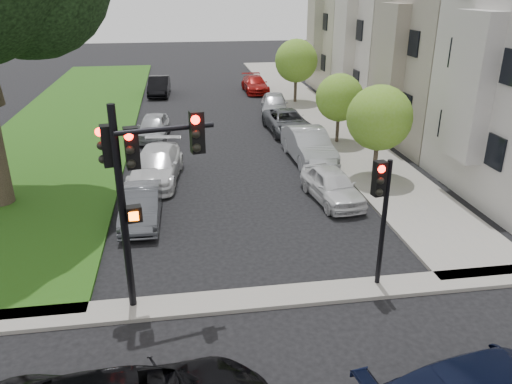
{
  "coord_description": "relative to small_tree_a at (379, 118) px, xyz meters",
  "views": [
    {
      "loc": [
        -2.25,
        -9.45,
        8.11
      ],
      "look_at": [
        0.0,
        5.0,
        2.0
      ],
      "focal_mm": 35.0,
      "sensor_mm": 36.0,
      "label": 1
    }
  ],
  "objects": [
    {
      "name": "ground",
      "position": [
        -6.2,
        -10.42,
        -2.81
      ],
      "size": [
        140.0,
        140.0,
        0.0
      ],
      "primitive_type": "plane",
      "color": "black",
      "rests_on": "ground"
    },
    {
      "name": "grass_strip",
      "position": [
        -15.2,
        13.58,
        -2.75
      ],
      "size": [
        8.0,
        44.0,
        0.12
      ],
      "primitive_type": "cube",
      "color": "#235115",
      "rests_on": "ground"
    },
    {
      "name": "sidewalk_right",
      "position": [
        0.55,
        13.58,
        -2.75
      ],
      "size": [
        3.5,
        44.0,
        0.12
      ],
      "primitive_type": "cube",
      "color": "gray",
      "rests_on": "ground"
    },
    {
      "name": "sidewalk_cross",
      "position": [
        -6.2,
        -8.42,
        -2.75
      ],
      "size": [
        60.0,
        1.0,
        0.12
      ],
      "primitive_type": "cube",
      "color": "gray",
      "rests_on": "ground"
    },
    {
      "name": "house_b",
      "position": [
        6.25,
        5.08,
        4.12
      ],
      "size": [
        7.7,
        7.55,
        15.97
      ],
      "color": "gray",
      "rests_on": "ground"
    },
    {
      "name": "house_c",
      "position": [
        6.25,
        12.58,
        4.12
      ],
      "size": [
        7.7,
        7.55,
        15.97
      ],
      "color": "beige",
      "rests_on": "ground"
    },
    {
      "name": "house_d",
      "position": [
        6.25,
        20.08,
        4.12
      ],
      "size": [
        7.7,
        7.55,
        15.97
      ],
      "color": "gray",
      "rests_on": "ground"
    },
    {
      "name": "small_tree_a",
      "position": [
        0.0,
        0.0,
        0.0
      ],
      "size": [
        2.82,
        2.82,
        4.23
      ],
      "color": "black",
      "rests_on": "ground"
    },
    {
      "name": "small_tree_b",
      "position": [
        0.0,
        5.52,
        -0.28
      ],
      "size": [
        2.54,
        2.54,
        3.81
      ],
      "color": "black",
      "rests_on": "ground"
    },
    {
      "name": "small_tree_c",
      "position": [
        0.0,
        15.71,
        0.23
      ],
      "size": [
        3.05,
        3.05,
        4.58
      ],
      "color": "black",
      "rests_on": "ground"
    },
    {
      "name": "traffic_signal_main",
      "position": [
        -9.56,
        -8.18,
        1.04
      ],
      "size": [
        2.73,
        0.75,
        5.58
      ],
      "color": "black",
      "rests_on": "ground"
    },
    {
      "name": "traffic_signal_secondary",
      "position": [
        -3.21,
        -8.22,
        -0.12
      ],
      "size": [
        0.51,
        0.41,
        3.86
      ],
      "color": "black",
      "rests_on": "ground"
    },
    {
      "name": "car_parked_0",
      "position": [
        -2.58,
        -2.02,
        -2.15
      ],
      "size": [
        2.01,
        4.04,
        1.32
      ],
      "primitive_type": "imported",
      "rotation": [
        0.0,
        0.0,
        0.12
      ],
      "color": "silver",
      "rests_on": "ground"
    },
    {
      "name": "car_parked_1",
      "position": [
        -2.28,
        2.93,
        -2.02
      ],
      "size": [
        1.87,
        4.88,
        1.59
      ],
      "primitive_type": "imported",
      "rotation": [
        0.0,
        0.0,
        0.04
      ],
      "color": "#999BA0",
      "rests_on": "ground"
    },
    {
      "name": "car_parked_2",
      "position": [
        -2.25,
        8.08,
        -2.16
      ],
      "size": [
        2.41,
        4.8,
        1.3
      ],
      "primitive_type": "imported",
      "rotation": [
        0.0,
        0.0,
        0.05
      ],
      "color": "#3F4247",
      "rests_on": "ground"
    },
    {
      "name": "car_parked_3",
      "position": [
        -2.2,
        12.4,
        -2.08
      ],
      "size": [
        2.39,
        4.53,
        1.47
      ],
      "primitive_type": "imported",
      "rotation": [
        0.0,
        0.0,
        -0.16
      ],
      "color": "#999BA0",
      "rests_on": "ground"
    },
    {
      "name": "car_parked_4",
      "position": [
        -2.3,
        20.13,
        -2.17
      ],
      "size": [
        1.89,
        4.46,
        1.29
      ],
      "primitive_type": "imported",
      "rotation": [
        0.0,
        0.0,
        0.02
      ],
      "color": "maroon",
      "rests_on": "ground"
    },
    {
      "name": "car_parked_5",
      "position": [
        -10.05,
        -2.81,
        -2.18
      ],
      "size": [
        1.41,
        3.87,
        1.27
      ],
      "primitive_type": "imported",
      "rotation": [
        0.0,
        0.0,
        -0.02
      ],
      "color": "#3F4247",
      "rests_on": "ground"
    },
    {
      "name": "car_parked_6",
      "position": [
        -9.6,
        1.35,
        -2.1
      ],
      "size": [
        2.62,
        5.14,
        1.43
      ],
      "primitive_type": "imported",
      "rotation": [
        0.0,
        0.0,
        -0.13
      ],
      "color": "silver",
      "rests_on": "ground"
    },
    {
      "name": "car_parked_7",
      "position": [
        -9.97,
        8.11,
        -2.13
      ],
      "size": [
        1.97,
        4.11,
        1.36
      ],
      "primitive_type": "imported",
      "rotation": [
        0.0,
        0.0,
        -0.1
      ],
      "color": "#999BA0",
      "rests_on": "ground"
    },
    {
      "name": "car_parked_9",
      "position": [
        -9.93,
        20.1,
        -2.09
      ],
      "size": [
        1.75,
        4.46,
        1.45
      ],
      "primitive_type": "imported",
      "rotation": [
        0.0,
        0.0,
        -0.05
      ],
      "color": "black",
      "rests_on": "ground"
    }
  ]
}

